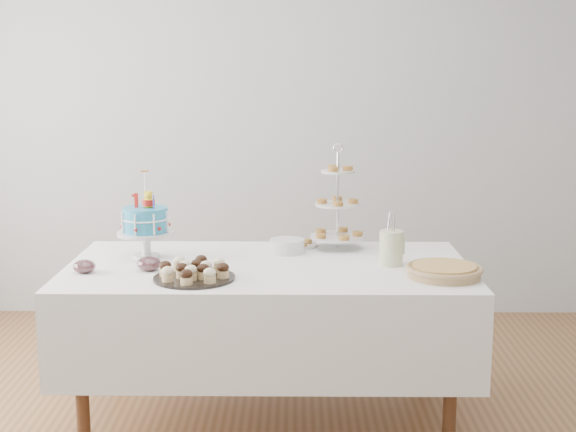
{
  "coord_description": "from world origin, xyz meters",
  "views": [
    {
      "loc": [
        0.13,
        -3.42,
        1.71
      ],
      "look_at": [
        0.1,
        0.3,
        1.01
      ],
      "focal_mm": 50.0,
      "sensor_mm": 36.0,
      "label": 1
    }
  ],
  "objects_px": {
    "table": "(268,310)",
    "utensil_pitcher": "(391,246)",
    "plate_stack": "(287,246)",
    "jam_bowl_a": "(84,267)",
    "pie": "(444,270)",
    "pastry_plate": "(296,243)",
    "tiered_stand": "(338,205)",
    "jam_bowl_b": "(149,264)",
    "cupcake_tray": "(194,270)",
    "birthday_cake": "(146,234)"
  },
  "relations": [
    {
      "from": "table",
      "to": "utensil_pitcher",
      "type": "relative_size",
      "value": 7.57
    },
    {
      "from": "tiered_stand",
      "to": "utensil_pitcher",
      "type": "xyz_separation_m",
      "value": [
        0.24,
        -0.35,
        -0.14
      ]
    },
    {
      "from": "table",
      "to": "plate_stack",
      "type": "relative_size",
      "value": 10.85
    },
    {
      "from": "jam_bowl_b",
      "to": "cupcake_tray",
      "type": "bearing_deg",
      "value": -33.99
    },
    {
      "from": "pie",
      "to": "pastry_plate",
      "type": "bearing_deg",
      "value": 137.04
    },
    {
      "from": "pie",
      "to": "pastry_plate",
      "type": "xyz_separation_m",
      "value": [
        -0.67,
        0.62,
        -0.02
      ]
    },
    {
      "from": "plate_stack",
      "to": "birthday_cake",
      "type": "bearing_deg",
      "value": -170.45
    },
    {
      "from": "tiered_stand",
      "to": "pastry_plate",
      "type": "xyz_separation_m",
      "value": [
        -0.21,
        0.04,
        -0.21
      ]
    },
    {
      "from": "pie",
      "to": "utensil_pitcher",
      "type": "xyz_separation_m",
      "value": [
        -0.21,
        0.22,
        0.06
      ]
    },
    {
      "from": "plate_stack",
      "to": "utensil_pitcher",
      "type": "height_order",
      "value": "utensil_pitcher"
    },
    {
      "from": "birthday_cake",
      "to": "tiered_stand",
      "type": "relative_size",
      "value": 0.79
    },
    {
      "from": "jam_bowl_b",
      "to": "utensil_pitcher",
      "type": "xyz_separation_m",
      "value": [
        1.14,
        0.12,
        0.06
      ]
    },
    {
      "from": "plate_stack",
      "to": "jam_bowl_a",
      "type": "xyz_separation_m",
      "value": [
        -0.93,
        -0.41,
        -0.01
      ]
    },
    {
      "from": "jam_bowl_b",
      "to": "utensil_pitcher",
      "type": "bearing_deg",
      "value": 5.87
    },
    {
      "from": "birthday_cake",
      "to": "pie",
      "type": "distance_m",
      "value": 1.46
    },
    {
      "from": "pastry_plate",
      "to": "jam_bowl_b",
      "type": "bearing_deg",
      "value": -143.1
    },
    {
      "from": "tiered_stand",
      "to": "pastry_plate",
      "type": "relative_size",
      "value": 2.47
    },
    {
      "from": "tiered_stand",
      "to": "table",
      "type": "bearing_deg",
      "value": -134.42
    },
    {
      "from": "plate_stack",
      "to": "jam_bowl_a",
      "type": "distance_m",
      "value": 1.02
    },
    {
      "from": "table",
      "to": "utensil_pitcher",
      "type": "xyz_separation_m",
      "value": [
        0.59,
        0.0,
        0.32
      ]
    },
    {
      "from": "pie",
      "to": "pastry_plate",
      "type": "distance_m",
      "value": 0.91
    },
    {
      "from": "tiered_stand",
      "to": "utensil_pitcher",
      "type": "height_order",
      "value": "tiered_stand"
    },
    {
      "from": "table",
      "to": "utensil_pitcher",
      "type": "distance_m",
      "value": 0.67
    },
    {
      "from": "pie",
      "to": "plate_stack",
      "type": "height_order",
      "value": "plate_stack"
    },
    {
      "from": "jam_bowl_a",
      "to": "jam_bowl_b",
      "type": "relative_size",
      "value": 0.91
    },
    {
      "from": "tiered_stand",
      "to": "jam_bowl_a",
      "type": "xyz_separation_m",
      "value": [
        -1.19,
        -0.52,
        -0.2
      ]
    },
    {
      "from": "table",
      "to": "birthday_cake",
      "type": "relative_size",
      "value": 4.44
    },
    {
      "from": "pie",
      "to": "plate_stack",
      "type": "relative_size",
      "value": 1.96
    },
    {
      "from": "pie",
      "to": "jam_bowl_b",
      "type": "bearing_deg",
      "value": 175.53
    },
    {
      "from": "table",
      "to": "cupcake_tray",
      "type": "relative_size",
      "value": 5.25
    },
    {
      "from": "plate_stack",
      "to": "jam_bowl_a",
      "type": "relative_size",
      "value": 1.72
    },
    {
      "from": "table",
      "to": "tiered_stand",
      "type": "height_order",
      "value": "tiered_stand"
    },
    {
      "from": "birthday_cake",
      "to": "plate_stack",
      "type": "xyz_separation_m",
      "value": [
        0.7,
        0.12,
        -0.08
      ]
    },
    {
      "from": "cupcake_tray",
      "to": "plate_stack",
      "type": "xyz_separation_m",
      "value": [
        0.41,
        0.52,
        -0.01
      ]
    },
    {
      "from": "jam_bowl_a",
      "to": "jam_bowl_b",
      "type": "xyz_separation_m",
      "value": [
        0.29,
        0.05,
        0.0
      ]
    },
    {
      "from": "utensil_pitcher",
      "to": "table",
      "type": "bearing_deg",
      "value": -173.09
    },
    {
      "from": "pastry_plate",
      "to": "jam_bowl_a",
      "type": "bearing_deg",
      "value": -150.15
    },
    {
      "from": "pastry_plate",
      "to": "jam_bowl_a",
      "type": "distance_m",
      "value": 1.12
    },
    {
      "from": "cupcake_tray",
      "to": "jam_bowl_a",
      "type": "xyz_separation_m",
      "value": [
        -0.52,
        0.11,
        -0.01
      ]
    },
    {
      "from": "jam_bowl_a",
      "to": "pie",
      "type": "bearing_deg",
      "value": -2.1
    },
    {
      "from": "table",
      "to": "jam_bowl_a",
      "type": "xyz_separation_m",
      "value": [
        -0.84,
        -0.16,
        0.26
      ]
    },
    {
      "from": "pie",
      "to": "table",
      "type": "bearing_deg",
      "value": 164.66
    },
    {
      "from": "table",
      "to": "plate_stack",
      "type": "distance_m",
      "value": 0.37
    },
    {
      "from": "plate_stack",
      "to": "jam_bowl_b",
      "type": "distance_m",
      "value": 0.74
    },
    {
      "from": "pastry_plate",
      "to": "utensil_pitcher",
      "type": "height_order",
      "value": "utensil_pitcher"
    },
    {
      "from": "plate_stack",
      "to": "utensil_pitcher",
      "type": "relative_size",
      "value": 0.7
    },
    {
      "from": "cupcake_tray",
      "to": "pie",
      "type": "distance_m",
      "value": 1.12
    },
    {
      "from": "jam_bowl_b",
      "to": "jam_bowl_a",
      "type": "bearing_deg",
      "value": -171.12
    },
    {
      "from": "tiered_stand",
      "to": "pie",
      "type": "bearing_deg",
      "value": -51.8
    },
    {
      "from": "pie",
      "to": "pastry_plate",
      "type": "height_order",
      "value": "pie"
    }
  ]
}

